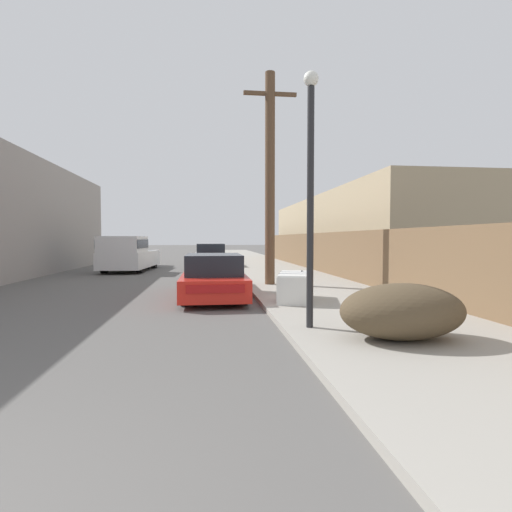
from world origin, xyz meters
The scene contains 10 objects.
sidewalk_curb centered at (5.30, 23.50, 0.06)m, with size 4.20×63.00×0.12m, color #9E998E.
discarded_fridge centered at (4.05, 8.06, 0.46)m, with size 1.15×1.90×0.71m.
parked_sports_car_red centered at (2.06, 9.63, 0.57)m, with size 1.76×4.72×1.24m.
car_parked_mid centered at (2.08, 21.68, 0.65)m, with size 1.84×4.27×1.39m.
pickup_truck centered at (-2.14, 19.30, 0.90)m, with size 2.38×5.47×1.80m.
utility_pole centered at (4.02, 11.70, 3.79)m, with size 1.80×0.33×7.15m.
street_lamp centered at (3.67, 5.00, 2.70)m, with size 0.26×0.26×4.42m.
brush_pile centered at (4.87, 4.02, 0.55)m, with size 1.96×1.32×0.86m.
wooden_fence centered at (7.25, 17.59, 1.04)m, with size 0.08×33.60×1.84m, color brown.
building_right_house centered at (11.40, 23.05, 2.15)m, with size 6.00×22.39×4.29m, color tan.
Camera 1 is at (1.89, -1.77, 1.67)m, focal length 28.00 mm.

